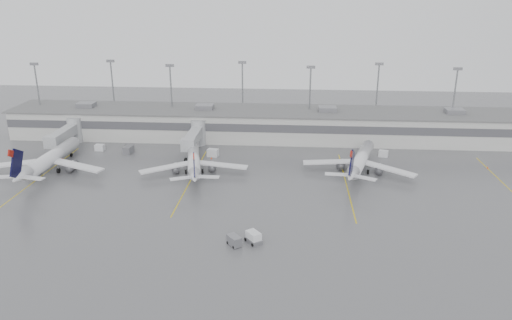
# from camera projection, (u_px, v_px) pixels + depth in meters

# --- Properties ---
(ground) EXTENTS (260.00, 260.00, 0.00)m
(ground) POSITION_uv_depth(u_px,v_px,m) (261.00, 230.00, 89.85)
(ground) COLOR #555557
(ground) RESTS_ON ground
(terminal) EXTENTS (152.00, 17.00, 9.45)m
(terminal) POSITION_uv_depth(u_px,v_px,m) (274.00, 124.00, 143.02)
(terminal) COLOR #B2B2AD
(terminal) RESTS_ON ground
(light_masts) EXTENTS (142.40, 8.00, 20.60)m
(light_masts) POSITION_uv_depth(u_px,v_px,m) (275.00, 93.00, 145.85)
(light_masts) COLOR gray
(light_masts) RESTS_ON ground
(jet_bridge_left) EXTENTS (4.00, 17.20, 7.00)m
(jet_bridge_left) POSITION_uv_depth(u_px,v_px,m) (68.00, 133.00, 135.47)
(jet_bridge_left) COLOR #96999B
(jet_bridge_left) RESTS_ON ground
(jet_bridge_right) EXTENTS (4.00, 17.20, 7.00)m
(jet_bridge_right) POSITION_uv_depth(u_px,v_px,m) (196.00, 136.00, 133.02)
(jet_bridge_right) COLOR #96999B
(jet_bridge_right) RESTS_ON ground
(stand_markings) EXTENTS (105.25, 40.00, 0.01)m
(stand_markings) POSITION_uv_depth(u_px,v_px,m) (268.00, 181.00, 112.43)
(stand_markings) COLOR gold
(stand_markings) RESTS_ON ground
(jet_far_left) EXTENTS (28.61, 32.07, 10.38)m
(jet_far_left) POSITION_uv_depth(u_px,v_px,m) (49.00, 159.00, 117.07)
(jet_far_left) COLOR silver
(jet_far_left) RESTS_ON ground
(jet_mid_left) EXTENTS (24.75, 28.02, 9.17)m
(jet_mid_left) POSITION_uv_depth(u_px,v_px,m) (194.00, 161.00, 116.66)
(jet_mid_left) COLOR silver
(jet_mid_left) RESTS_ON ground
(jet_mid_right) EXTENTS (25.51, 29.01, 9.64)m
(jet_mid_right) POSITION_uv_depth(u_px,v_px,m) (360.00, 160.00, 116.91)
(jet_mid_right) COLOR silver
(jet_mid_right) RESTS_ON ground
(baggage_tug) EXTENTS (3.41, 3.63, 2.01)m
(baggage_tug) POSITION_uv_depth(u_px,v_px,m) (254.00, 238.00, 85.38)
(baggage_tug) COLOR silver
(baggage_tug) RESTS_ON ground
(baggage_cart) EXTENTS (2.90, 3.11, 1.75)m
(baggage_cart) POSITION_uv_depth(u_px,v_px,m) (234.00, 240.00, 84.43)
(baggage_cart) COLOR slate
(baggage_cart) RESTS_ON ground
(gse_uld_a) EXTENTS (2.42, 1.68, 1.67)m
(gse_uld_a) POSITION_uv_depth(u_px,v_px,m) (100.00, 148.00, 133.01)
(gse_uld_a) COLOR silver
(gse_uld_a) RESTS_ON ground
(gse_uld_b) EXTENTS (3.07, 2.39, 1.94)m
(gse_uld_b) POSITION_uv_depth(u_px,v_px,m) (213.00, 153.00, 128.43)
(gse_uld_b) COLOR silver
(gse_uld_b) RESTS_ON ground
(gse_uld_c) EXTENTS (2.65, 2.14, 1.63)m
(gse_uld_c) POSITION_uv_depth(u_px,v_px,m) (383.00, 154.00, 128.29)
(gse_uld_c) COLOR silver
(gse_uld_c) RESTS_ON ground
(gse_loader) EXTENTS (2.35, 3.36, 1.95)m
(gse_loader) POSITION_uv_depth(u_px,v_px,m) (128.00, 150.00, 130.68)
(gse_loader) COLOR slate
(gse_loader) RESTS_ON ground
(cone_a) EXTENTS (0.44, 0.44, 0.70)m
(cone_a) POSITION_uv_depth(u_px,v_px,m) (62.00, 158.00, 126.30)
(cone_a) COLOR #FF3C05
(cone_a) RESTS_ON ground
(cone_b) EXTENTS (0.38, 0.38, 0.61)m
(cone_b) POSITION_uv_depth(u_px,v_px,m) (211.00, 158.00, 126.74)
(cone_b) COLOR #FF3C05
(cone_b) RESTS_ON ground
(cone_c) EXTENTS (0.50, 0.50, 0.80)m
(cone_c) POSITION_uv_depth(u_px,v_px,m) (352.00, 165.00, 121.21)
(cone_c) COLOR #FF3C05
(cone_c) RESTS_ON ground
(cone_d) EXTENTS (0.38, 0.38, 0.60)m
(cone_d) POSITION_uv_depth(u_px,v_px,m) (488.00, 167.00, 120.10)
(cone_d) COLOR #FF3C05
(cone_d) RESTS_ON ground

